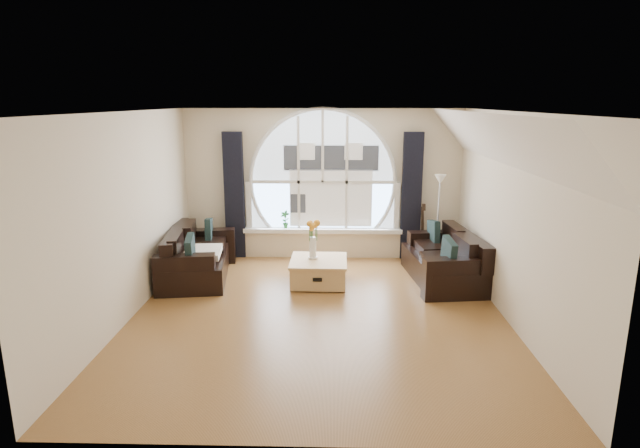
# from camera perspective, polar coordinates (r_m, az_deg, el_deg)

# --- Properties ---
(ground) EXTENTS (5.00, 5.50, 0.01)m
(ground) POSITION_cam_1_polar(r_m,az_deg,el_deg) (7.10, -0.20, -9.99)
(ground) COLOR brown
(ground) RESTS_ON ground
(ceiling) EXTENTS (5.00, 5.50, 0.01)m
(ceiling) POSITION_cam_1_polar(r_m,az_deg,el_deg) (6.51, -0.21, 12.35)
(ceiling) COLOR silver
(ceiling) RESTS_ON ground
(wall_back) EXTENTS (5.00, 0.01, 2.70)m
(wall_back) POSITION_cam_1_polar(r_m,az_deg,el_deg) (9.38, 0.30, 4.44)
(wall_back) COLOR beige
(wall_back) RESTS_ON ground
(wall_front) EXTENTS (5.00, 0.01, 2.70)m
(wall_front) POSITION_cam_1_polar(r_m,az_deg,el_deg) (4.05, -1.38, -8.01)
(wall_front) COLOR beige
(wall_front) RESTS_ON ground
(wall_left) EXTENTS (0.01, 5.50, 2.70)m
(wall_left) POSITION_cam_1_polar(r_m,az_deg,el_deg) (7.20, -20.52, 0.77)
(wall_left) COLOR beige
(wall_left) RESTS_ON ground
(wall_right) EXTENTS (0.01, 5.50, 2.70)m
(wall_right) POSITION_cam_1_polar(r_m,az_deg,el_deg) (7.06, 20.52, 0.53)
(wall_right) COLOR beige
(wall_right) RESTS_ON ground
(attic_slope) EXTENTS (0.92, 5.50, 0.72)m
(attic_slope) POSITION_cam_1_polar(r_m,az_deg,el_deg) (6.83, 18.81, 8.75)
(attic_slope) COLOR silver
(attic_slope) RESTS_ON ground
(arched_window) EXTENTS (2.60, 0.06, 2.15)m
(arched_window) POSITION_cam_1_polar(r_m,az_deg,el_deg) (9.31, 0.30, 6.08)
(arched_window) COLOR silver
(arched_window) RESTS_ON wall_back
(window_sill) EXTENTS (2.90, 0.22, 0.08)m
(window_sill) POSITION_cam_1_polar(r_m,az_deg,el_deg) (9.45, 0.28, -0.70)
(window_sill) COLOR white
(window_sill) RESTS_ON wall_back
(window_frame) EXTENTS (2.76, 0.08, 2.15)m
(window_frame) POSITION_cam_1_polar(r_m,az_deg,el_deg) (9.28, 0.29, 6.05)
(window_frame) COLOR white
(window_frame) RESTS_ON wall_back
(neighbor_house) EXTENTS (1.70, 0.02, 1.50)m
(neighbor_house) POSITION_cam_1_polar(r_m,az_deg,el_deg) (9.31, 1.22, 5.30)
(neighbor_house) COLOR silver
(neighbor_house) RESTS_ON wall_back
(curtain_left) EXTENTS (0.35, 0.12, 2.30)m
(curtain_left) POSITION_cam_1_polar(r_m,az_deg,el_deg) (9.46, -9.46, 3.11)
(curtain_left) COLOR black
(curtain_left) RESTS_ON ground
(curtain_right) EXTENTS (0.35, 0.12, 2.30)m
(curtain_right) POSITION_cam_1_polar(r_m,az_deg,el_deg) (9.40, 10.10, 3.01)
(curtain_right) COLOR black
(curtain_right) RESTS_ON ground
(sofa_left) EXTENTS (1.14, 1.90, 0.80)m
(sofa_left) POSITION_cam_1_polar(r_m,az_deg,el_deg) (8.62, -13.36, -3.24)
(sofa_left) COLOR black
(sofa_left) RESTS_ON ground
(sofa_right) EXTENTS (1.11, 1.89, 0.80)m
(sofa_right) POSITION_cam_1_polar(r_m,az_deg,el_deg) (8.46, 13.47, -3.56)
(sofa_right) COLOR black
(sofa_right) RESTS_ON ground
(coffee_chest) EXTENTS (0.90, 0.90, 0.43)m
(coffee_chest) POSITION_cam_1_polar(r_m,az_deg,el_deg) (8.17, -0.16, -5.16)
(coffee_chest) COLOR tan
(coffee_chest) RESTS_ON ground
(throw_blanket) EXTENTS (0.59, 0.59, 0.10)m
(throw_blanket) POSITION_cam_1_polar(r_m,az_deg,el_deg) (8.33, -12.84, -3.09)
(throw_blanket) COLOR silver
(throw_blanket) RESTS_ON sofa_left
(vase_flowers) EXTENTS (0.24, 0.24, 0.70)m
(vase_flowers) POSITION_cam_1_polar(r_m,az_deg,el_deg) (8.07, -0.81, -1.19)
(vase_flowers) COLOR white
(vase_flowers) RESTS_ON coffee_chest
(floor_lamp) EXTENTS (0.24, 0.24, 1.60)m
(floor_lamp) POSITION_cam_1_polar(r_m,az_deg,el_deg) (9.19, 12.93, 0.41)
(floor_lamp) COLOR #B2B2B2
(floor_lamp) RESTS_ON ground
(guitar) EXTENTS (0.38, 0.26, 1.06)m
(guitar) POSITION_cam_1_polar(r_m,az_deg,el_deg) (9.46, 11.18, -0.82)
(guitar) COLOR brown
(guitar) RESTS_ON ground
(potted_plant) EXTENTS (0.20, 0.17, 0.32)m
(potted_plant) POSITION_cam_1_polar(r_m,az_deg,el_deg) (9.44, -3.88, 0.52)
(potted_plant) COLOR #1E6023
(potted_plant) RESTS_ON window_sill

